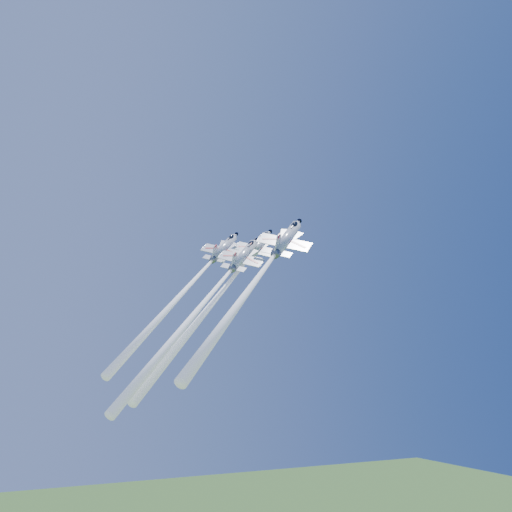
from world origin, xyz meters
name	(u,v)px	position (x,y,z in m)	size (l,w,h in m)	color
jet_lead	(221,292)	(-10.24, -6.12, 88.51)	(31.32, 34.07, 41.34)	white
jet_left	(188,287)	(-15.85, -3.15, 89.58)	(27.31, 29.53, 35.79)	white
jet_right	(258,278)	(-5.75, -12.59, 90.58)	(30.97, 32.80, 39.62)	white
jet_slot	(205,302)	(-15.31, -10.66, 85.88)	(29.39, 31.89, 38.68)	white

